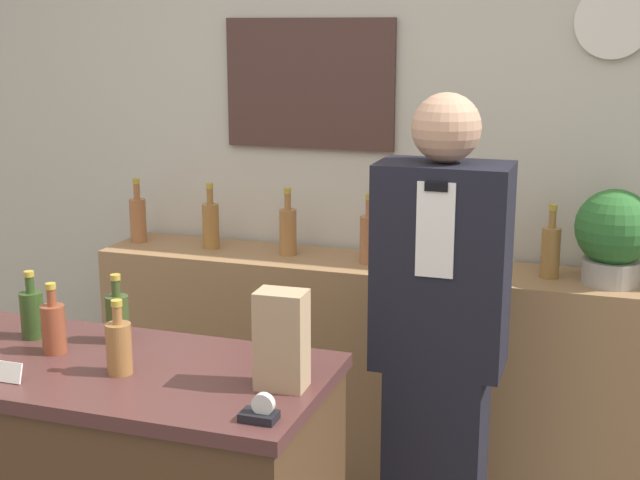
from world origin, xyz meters
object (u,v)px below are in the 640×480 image
(shopkeeper, at_px, (439,349))
(paper_bag, at_px, (282,340))
(potted_plant, at_px, (614,234))
(tape_dispenser, at_px, (260,412))

(shopkeeper, distance_m, paper_bag, 0.74)
(shopkeeper, xyz_separation_m, potted_plant, (0.51, 0.61, 0.28))
(shopkeeper, distance_m, tape_dispenser, 0.91)
(shopkeeper, relative_size, paper_bag, 6.19)
(potted_plant, distance_m, tape_dispenser, 1.67)
(paper_bag, distance_m, tape_dispenser, 0.24)
(potted_plant, bearing_deg, tape_dispenser, -118.22)
(tape_dispenser, bearing_deg, potted_plant, 61.78)
(shopkeeper, distance_m, potted_plant, 0.85)
(paper_bag, bearing_deg, tape_dispenser, -83.45)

